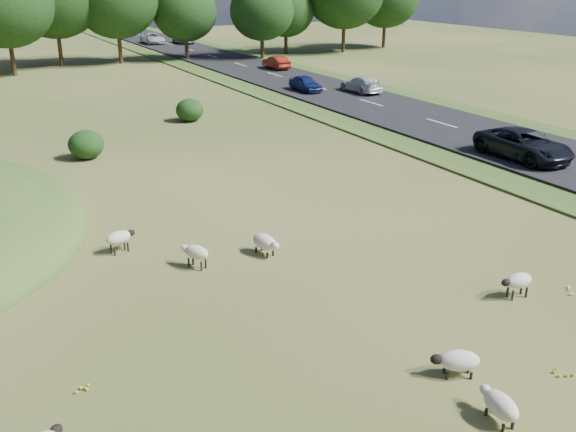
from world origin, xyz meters
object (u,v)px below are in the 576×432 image
object	(u,v)px
sheep_4	(119,237)
car_2	(276,62)
car_5	(524,144)
car_3	(361,84)
car_7	(183,38)
sheep_2	(265,242)
car_0	(153,38)
sheep_5	(196,252)
sheep_3	(500,405)
sheep_0	(457,360)
car_4	(306,83)
sheep_1	(518,281)

from	to	relation	value
sheep_4	car_2	world-z (taller)	car_2
car_2	car_5	bearing A→B (deg)	83.99
car_3	car_7	world-z (taller)	car_7
sheep_2	car_2	distance (m)	45.46
sheep_4	car_0	bearing A→B (deg)	55.19
sheep_2	sheep_5	xyz separation A→B (m)	(-2.60, 0.15, 0.10)
sheep_2	sheep_5	bearing A→B (deg)	-106.10
sheep_3	car_7	size ratio (longest dim) A/B	0.26
car_2	sheep_4	bearing A→B (deg)	55.44
sheep_0	sheep_2	xyz separation A→B (m)	(-0.94, 9.02, 0.02)
sheep_2	car_4	distance (m)	32.59
car_3	car_5	size ratio (longest dim) A/B	0.81
car_4	sheep_1	bearing A→B (deg)	-109.24
car_2	car_7	world-z (taller)	car_7
car_0	car_5	xyz separation A→B (m)	(0.00, -65.74, 0.07)
sheep_2	car_0	distance (m)	72.01
sheep_0	car_0	distance (m)	80.59
car_2	car_7	distance (m)	27.88
sheep_4	car_4	size ratio (longest dim) A/B	0.32
sheep_2	car_5	size ratio (longest dim) A/B	0.25
car_0	car_5	size ratio (longest dim) A/B	0.91
sheep_4	car_2	distance (m)	45.53
sheep_0	car_2	distance (m)	53.24
car_0	sheep_1	bearing A→B (deg)	-98.87
car_2	sheep_5	bearing A→B (deg)	59.23
sheep_1	car_0	distance (m)	77.49
sheep_1	car_7	world-z (taller)	car_7
sheep_0	car_7	xyz separation A→B (m)	(20.31, 77.09, 0.50)
sheep_0	sheep_3	bearing A→B (deg)	106.06
sheep_5	car_7	distance (m)	71.99
sheep_1	car_0	world-z (taller)	car_0
sheep_0	sheep_3	world-z (taller)	sheep_0
sheep_5	car_7	xyz separation A→B (m)	(23.84, 67.92, 0.38)
car_4	car_7	xyz separation A→B (m)	(3.80, 40.55, 0.08)
sheep_3	car_2	size ratio (longest dim) A/B	0.33
sheep_5	car_2	distance (m)	46.60
car_7	sheep_2	bearing A→B (deg)	72.67
sheep_0	car_5	bearing A→B (deg)	-114.04
car_0	car_5	bearing A→B (deg)	-90.00
car_3	car_7	bearing A→B (deg)	-90.00
sheep_1	sheep_3	world-z (taller)	sheep_1
sheep_2	car_3	xyz separation A→B (m)	(21.25, 24.88, 0.41)
sheep_2	car_7	xyz separation A→B (m)	(21.25, 68.07, 0.48)
car_0	car_7	distance (m)	4.20
sheep_4	car_4	bearing A→B (deg)	31.76
sheep_5	car_2	xyz separation A→B (m)	(23.84, 40.04, 0.32)
car_2	car_4	xyz separation A→B (m)	(-3.80, -12.67, -0.01)
car_4	sheep_4	bearing A→B (deg)	-131.58
sheep_3	car_0	world-z (taller)	car_0
sheep_2	sheep_4	size ratio (longest dim) A/B	1.15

